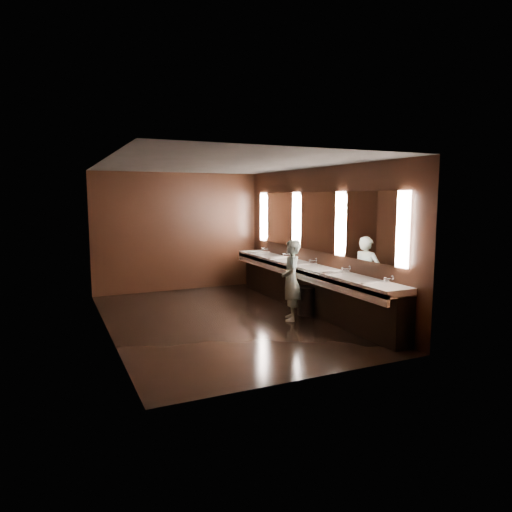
{
  "coord_description": "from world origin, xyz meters",
  "views": [
    {
      "loc": [
        -2.85,
        -7.63,
        2.23
      ],
      "look_at": [
        0.67,
        0.0,
        1.14
      ],
      "focal_mm": 32.0,
      "sensor_mm": 36.0,
      "label": 1
    }
  ],
  "objects": [
    {
      "name": "wall_front",
      "position": [
        0.0,
        -3.0,
        1.4
      ],
      "size": [
        4.0,
        0.02,
        2.8
      ],
      "primitive_type": "cube",
      "color": "black",
      "rests_on": "floor"
    },
    {
      "name": "mirror_band",
      "position": [
        1.98,
        -0.0,
        1.75
      ],
      "size": [
        0.06,
        5.03,
        1.15
      ],
      "color": "#FAE0D0",
      "rests_on": "wall_right"
    },
    {
      "name": "person",
      "position": [
        1.13,
        -0.52,
        0.73
      ],
      "size": [
        0.54,
        0.63,
        1.47
      ],
      "primitive_type": "imported",
      "rotation": [
        0.0,
        0.0,
        -1.99
      ],
      "color": "#85B3C6",
      "rests_on": "floor"
    },
    {
      "name": "floor",
      "position": [
        0.0,
        0.0,
        0.0
      ],
      "size": [
        6.0,
        6.0,
        0.0
      ],
      "primitive_type": "plane",
      "color": "black",
      "rests_on": "ground"
    },
    {
      "name": "wall_right",
      "position": [
        2.0,
        0.0,
        1.4
      ],
      "size": [
        0.02,
        6.0,
        2.8
      ],
      "primitive_type": "cube",
      "color": "black",
      "rests_on": "floor"
    },
    {
      "name": "wall_back",
      "position": [
        0.0,
        3.0,
        1.4
      ],
      "size": [
        4.0,
        0.02,
        2.8
      ],
      "primitive_type": "cube",
      "color": "black",
      "rests_on": "floor"
    },
    {
      "name": "trash_bin",
      "position": [
        1.58,
        -0.34,
        0.27
      ],
      "size": [
        0.46,
        0.46,
        0.54
      ],
      "primitive_type": "cylinder",
      "rotation": [
        0.0,
        0.0,
        -0.43
      ],
      "color": "black",
      "rests_on": "floor"
    },
    {
      "name": "sink_counter",
      "position": [
        1.79,
        0.0,
        0.5
      ],
      "size": [
        0.55,
        5.4,
        1.01
      ],
      "color": "black",
      "rests_on": "floor"
    },
    {
      "name": "wall_left",
      "position": [
        -2.0,
        0.0,
        1.4
      ],
      "size": [
        0.02,
        6.0,
        2.8
      ],
      "primitive_type": "cube",
      "color": "black",
      "rests_on": "floor"
    },
    {
      "name": "ceiling",
      "position": [
        0.0,
        0.0,
        2.8
      ],
      "size": [
        4.0,
        6.0,
        0.02
      ],
      "primitive_type": "cube",
      "color": "#2D2D2B",
      "rests_on": "wall_back"
    }
  ]
}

